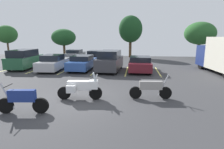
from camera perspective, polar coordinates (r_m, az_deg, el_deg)
ground at (r=9.56m, az=-10.83°, el=-7.78°), size 44.00×44.00×0.10m
motorcycle_touring at (r=9.26m, az=-9.55°, el=-3.88°), size 2.24×0.94×1.37m
motorcycle_second at (r=9.48m, az=12.04°, el=-4.29°), size 2.14×0.62×1.26m
motorcycle_third at (r=8.38m, az=-26.22°, el=-7.14°), size 2.10×0.62×1.30m
parking_stripes at (r=17.67m, az=-9.42°, el=1.39°), size 14.36×4.79×0.01m
car_green at (r=20.12m, az=-25.57°, el=4.36°), size 2.19×4.58×1.89m
car_silver at (r=18.25m, az=-17.71°, el=3.52°), size 2.13×4.81×1.47m
car_blue at (r=17.72m, az=-9.15°, el=3.67°), size 1.91×4.62×1.39m
car_charcoal at (r=16.88m, az=-0.66°, el=4.26°), size 2.15×4.54×1.89m
car_maroon at (r=16.88m, az=8.69°, el=3.29°), size 1.96×4.32×1.38m
car_far_grey at (r=25.39m, az=-11.42°, el=5.99°), size 2.00×4.46×1.44m
car_far_black at (r=24.55m, az=-5.13°, el=5.92°), size 1.87×4.87×1.35m
tree_center at (r=30.97m, az=-14.84°, el=11.13°), size 3.86×3.86×4.36m
tree_center_right at (r=34.59m, az=-30.01°, el=10.79°), size 3.28×3.28×4.94m
tree_rear at (r=28.69m, az=5.81°, el=13.86°), size 3.56×3.56×6.27m
tree_center_left at (r=30.70m, az=25.75°, el=11.47°), size 4.49×4.49×5.29m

